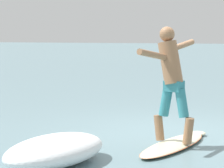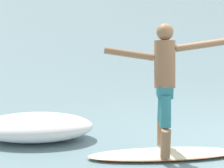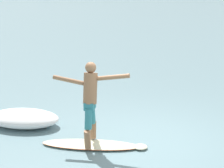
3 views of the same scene
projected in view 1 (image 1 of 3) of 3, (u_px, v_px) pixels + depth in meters
name	position (u px, v px, depth m)	size (l,w,h in m)	color
ground_plane	(179.00, 132.00, 9.23)	(200.00, 200.00, 0.00)	slate
surfboard	(174.00, 144.00, 7.95)	(2.25, 0.63, 0.22)	beige
surfer	(171.00, 75.00, 7.85)	(1.60, 0.68, 1.72)	#9A6C4A
wave_foam_at_tail	(55.00, 150.00, 6.82)	(1.80, 1.09, 0.39)	white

